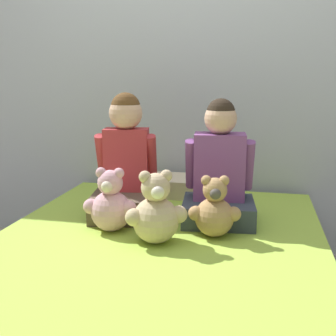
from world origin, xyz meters
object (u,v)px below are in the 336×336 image
object	(u,v)px
pillow_at_headboard	(186,186)
teddy_bear_between_children	(156,213)
child_on_left	(126,167)
teddy_bear_held_by_right_child	(214,211)
teddy_bear_held_by_left_child	(111,205)
child_on_right	(219,172)
bed	(156,282)

from	to	relation	value
pillow_at_headboard	teddy_bear_between_children	bearing A→B (deg)	-89.55
child_on_left	teddy_bear_held_by_right_child	xyz separation A→B (m)	(0.49, -0.23, -0.13)
child_on_left	teddy_bear_held_by_right_child	world-z (taller)	child_on_left
teddy_bear_held_by_right_child	teddy_bear_between_children	world-z (taller)	teddy_bear_between_children
teddy_bear_held_by_left_child	teddy_bear_between_children	world-z (taller)	teddy_bear_between_children
child_on_right	bed	bearing A→B (deg)	-132.03
teddy_bear_between_children	pillow_at_headboard	bearing A→B (deg)	67.71
bed	child_on_right	world-z (taller)	child_on_right
child_on_right	teddy_bear_between_children	xyz separation A→B (m)	(-0.24, -0.36, -0.11)
teddy_bear_held_by_left_child	pillow_at_headboard	xyz separation A→B (m)	(0.24, 0.70, -0.07)
teddy_bear_held_by_right_child	child_on_right	bearing A→B (deg)	82.41
teddy_bear_held_by_left_child	teddy_bear_held_by_right_child	size ratio (longest dim) A/B	1.07
bed	teddy_bear_held_by_right_child	world-z (taller)	teddy_bear_held_by_right_child
teddy_bear_held_by_right_child	teddy_bear_between_children	xyz separation A→B (m)	(-0.24, -0.13, 0.02)
teddy_bear_between_children	teddy_bear_held_by_right_child	bearing A→B (deg)	5.84
child_on_left	pillow_at_headboard	distance (m)	0.54
teddy_bear_between_children	pillow_at_headboard	distance (m)	0.81
bed	teddy_bear_held_by_right_child	bearing A→B (deg)	23.31
bed	teddy_bear_held_by_left_child	bearing A→B (deg)	162.63
child_on_right	teddy_bear_between_children	size ratio (longest dim) A/B	1.89
teddy_bear_held_by_right_child	teddy_bear_between_children	size ratio (longest dim) A/B	0.88
child_on_left	child_on_right	size ratio (longest dim) A/B	1.04
teddy_bear_between_children	pillow_at_headboard	size ratio (longest dim) A/B	0.72
teddy_bear_held_by_left_child	teddy_bear_between_children	xyz separation A→B (m)	(0.25, -0.10, 0.01)
child_on_right	teddy_bear_between_children	bearing A→B (deg)	-129.40
bed	child_on_right	bearing A→B (deg)	53.67
child_on_left	child_on_right	bearing A→B (deg)	-9.12
child_on_right	pillow_at_headboard	size ratio (longest dim) A/B	1.36
child_on_left	pillow_at_headboard	world-z (taller)	child_on_left
teddy_bear_held_by_right_child	pillow_at_headboard	size ratio (longest dim) A/B	0.63
bed	teddy_bear_between_children	bearing A→B (deg)	-76.06
teddy_bear_between_children	pillow_at_headboard	world-z (taller)	teddy_bear_between_children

